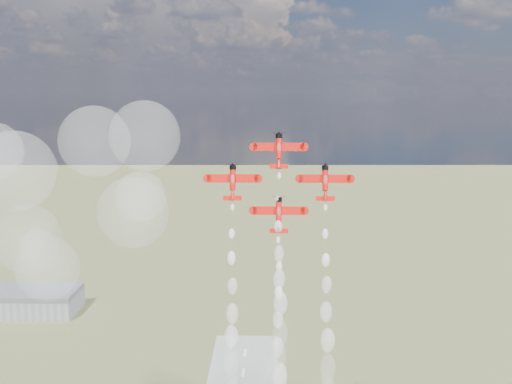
{
  "coord_description": "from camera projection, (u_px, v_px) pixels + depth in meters",
  "views": [
    {
      "loc": [
        11.05,
        -133.59,
        120.65
      ],
      "look_at": [
        7.53,
        21.9,
        94.61
      ],
      "focal_mm": 42.0,
      "sensor_mm": 36.0,
      "label": 1
    }
  ],
  "objects": [
    {
      "name": "smoke_trail_left",
      "position": [
        231.0,
        376.0,
        150.79
      ],
      "size": [
        5.23,
        18.87,
        54.91
      ],
      "color": "white",
      "rests_on": "plane_left"
    },
    {
      "name": "drifted_smoke_cloud",
      "position": [
        64.0,
        190.0,
        161.69
      ],
      "size": [
        65.46,
        36.76,
        54.92
      ],
      "color": "white",
      "rests_on": "ground"
    },
    {
      "name": "plane_right",
      "position": [
        325.0,
        182.0,
        156.76
      ],
      "size": [
        13.53,
        5.56,
        9.4
      ],
      "rotation": [
        1.27,
        0.0,
        0.0
      ],
      "color": "red",
      "rests_on": "ground"
    },
    {
      "name": "plane_left",
      "position": [
        233.0,
        182.0,
        157.3
      ],
      "size": [
        13.53,
        5.56,
        9.4
      ],
      "rotation": [
        1.27,
        0.0,
        0.0
      ],
      "color": "red",
      "rests_on": "ground"
    },
    {
      "name": "plane_slot",
      "position": [
        279.0,
        214.0,
        155.87
      ],
      "size": [
        13.53,
        5.56,
        9.4
      ],
      "rotation": [
        1.27,
        0.0,
        0.0
      ],
      "color": "red",
      "rests_on": "ground"
    },
    {
      "name": "plane_lead",
      "position": [
        279.0,
        150.0,
        158.2
      ],
      "size": [
        13.53,
        5.56,
        9.4
      ],
      "rotation": [
        1.27,
        0.0,
        0.0
      ],
      "color": "red",
      "rests_on": "ground"
    },
    {
      "name": "hangar",
      "position": [
        32.0,
        301.0,
        330.98
      ],
      "size": [
        50.0,
        28.0,
        13.0
      ],
      "color": "gray",
      "rests_on": "ground"
    },
    {
      "name": "smoke_trail_lead",
      "position": [
        279.0,
        341.0,
        151.27
      ],
      "size": [
        5.25,
        19.56,
        53.68
      ],
      "color": "white",
      "rests_on": "plane_lead"
    },
    {
      "name": "smoke_trail_right",
      "position": [
        327.0,
        377.0,
        149.91
      ],
      "size": [
        5.58,
        19.62,
        54.63
      ],
      "color": "white",
      "rests_on": "plane_right"
    }
  ]
}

